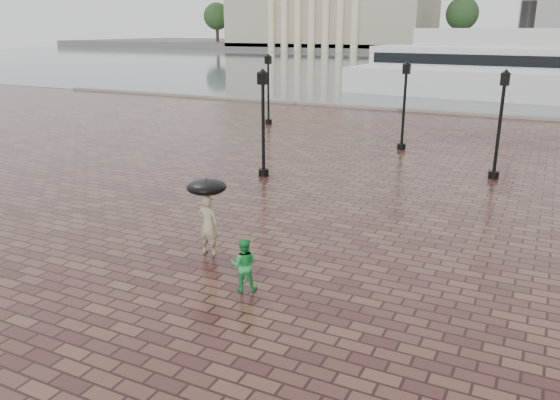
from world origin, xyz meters
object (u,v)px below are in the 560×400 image
object	(u,v)px
adult_pedestrian	(208,225)
ferry_near	(485,70)
street_lamps	(410,107)
child_pedestrian	(244,265)

from	to	relation	value
adult_pedestrian	ferry_near	xyz separation A→B (m)	(2.32, 41.94, 1.64)
street_lamps	child_pedestrian	xyz separation A→B (m)	(0.25, -17.37, -1.66)
adult_pedestrian	child_pedestrian	size ratio (longest dim) A/B	1.31
street_lamps	ferry_near	bearing A→B (deg)	88.78
child_pedestrian	ferry_near	xyz separation A→B (m)	(0.30, 43.45, 1.84)
child_pedestrian	street_lamps	bearing A→B (deg)	-113.30
street_lamps	adult_pedestrian	bearing A→B (deg)	-96.33
street_lamps	child_pedestrian	distance (m)	17.45
street_lamps	adult_pedestrian	world-z (taller)	street_lamps
adult_pedestrian	child_pedestrian	distance (m)	2.52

